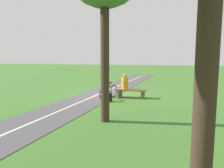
{
  "coord_description": "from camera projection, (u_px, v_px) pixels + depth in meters",
  "views": [
    {
      "loc": [
        -2.79,
        12.06,
        2.23
      ],
      "look_at": [
        -0.7,
        2.9,
        1.0
      ],
      "focal_mm": 35.0,
      "sensor_mm": 36.0,
      "label": 1
    }
  ],
  "objects": [
    {
      "name": "ground_plane",
      "position": [
        111.0,
        95.0,
        12.56
      ],
      "size": [
        80.0,
        80.0,
        0.0
      ],
      "primitive_type": "plane",
      "color": "#3D6B28"
    },
    {
      "name": "paved_path",
      "position": [
        62.0,
        110.0,
        8.95
      ],
      "size": [
        6.44,
        36.02,
        0.02
      ],
      "primitive_type": "cube",
      "rotation": [
        0.0,
        0.0,
        -0.12
      ],
      "color": "#4C494C",
      "rests_on": "ground_plane"
    },
    {
      "name": "path_centre_line",
      "position": [
        62.0,
        110.0,
        8.95
      ],
      "size": [
        3.83,
        31.79,
        0.0
      ],
      "primitive_type": "cube",
      "rotation": [
        0.0,
        0.0,
        -0.12
      ],
      "color": "silver",
      "rests_on": "paved_path"
    },
    {
      "name": "bench",
      "position": [
        131.0,
        92.0,
        11.54
      ],
      "size": [
        1.63,
        0.49,
        0.47
      ],
      "rotation": [
        0.0,
        0.0,
        -0.01
      ],
      "color": "brown",
      "rests_on": "ground_plane"
    },
    {
      "name": "person_seated",
      "position": [
        125.0,
        83.0,
        11.56
      ],
      "size": [
        0.37,
        0.37,
        0.8
      ],
      "rotation": [
        0.0,
        0.0,
        -0.01
      ],
      "color": "orange",
      "rests_on": "bench"
    },
    {
      "name": "bicycle",
      "position": [
        109.0,
        92.0,
        11.3
      ],
      "size": [
        0.55,
        1.67,
        0.85
      ],
      "rotation": [
        0.0,
        0.0,
        1.27
      ],
      "color": "black",
      "rests_on": "ground_plane"
    },
    {
      "name": "backpack",
      "position": [
        109.0,
        97.0,
        10.61
      ],
      "size": [
        0.38,
        0.31,
        0.43
      ],
      "rotation": [
        0.0,
        0.0,
        3.37
      ],
      "color": "black",
      "rests_on": "ground_plane"
    }
  ]
}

